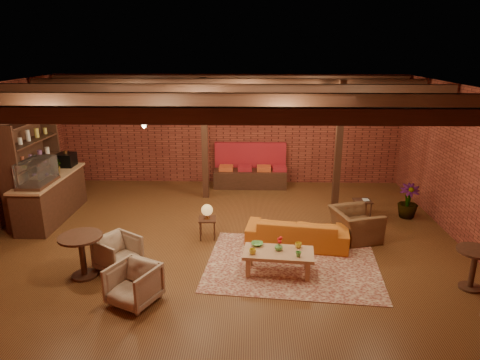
{
  "coord_description": "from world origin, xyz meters",
  "views": [
    {
      "loc": [
        0.66,
        -8.42,
        3.96
      ],
      "look_at": [
        0.4,
        0.2,
        1.25
      ],
      "focal_mm": 32.0,
      "sensor_mm": 36.0,
      "label": 1
    }
  ],
  "objects_px": {
    "sofa": "(297,232)",
    "side_table_lamp": "(207,213)",
    "coffee_table": "(278,254)",
    "round_table_right": "(474,263)",
    "plant_tall": "(412,168)",
    "side_table_book": "(363,201)",
    "armchair_b": "(134,282)",
    "armchair_right": "(356,220)",
    "round_table_left": "(82,249)",
    "armchair_a": "(118,251)"
  },
  "relations": [
    {
      "from": "sofa",
      "to": "side_table_lamp",
      "type": "relative_size",
      "value": 2.69
    },
    {
      "from": "sofa",
      "to": "coffee_table",
      "type": "xyz_separation_m",
      "value": [
        -0.46,
        -1.14,
        0.08
      ]
    },
    {
      "from": "round_table_right",
      "to": "plant_tall",
      "type": "bearing_deg",
      "value": 90.0
    },
    {
      "from": "side_table_book",
      "to": "round_table_right",
      "type": "relative_size",
      "value": 0.63
    },
    {
      "from": "armchair_b",
      "to": "armchair_right",
      "type": "bearing_deg",
      "value": 57.93
    },
    {
      "from": "side_table_book",
      "to": "round_table_left",
      "type": "bearing_deg",
      "value": -152.46
    },
    {
      "from": "round_table_left",
      "to": "armchair_right",
      "type": "height_order",
      "value": "armchair_right"
    },
    {
      "from": "round_table_left",
      "to": "armchair_a",
      "type": "relative_size",
      "value": 1.13
    },
    {
      "from": "armchair_right",
      "to": "side_table_book",
      "type": "height_order",
      "value": "armchair_right"
    },
    {
      "from": "sofa",
      "to": "side_table_book",
      "type": "height_order",
      "value": "sofa"
    },
    {
      "from": "sofa",
      "to": "armchair_right",
      "type": "distance_m",
      "value": 1.33
    },
    {
      "from": "plant_tall",
      "to": "coffee_table",
      "type": "bearing_deg",
      "value": -139.89
    },
    {
      "from": "side_table_lamp",
      "to": "side_table_book",
      "type": "xyz_separation_m",
      "value": [
        3.6,
        1.28,
        -0.18
      ]
    },
    {
      "from": "side_table_lamp",
      "to": "armchair_right",
      "type": "distance_m",
      "value": 3.16
    },
    {
      "from": "armchair_a",
      "to": "side_table_lamp",
      "type": "bearing_deg",
      "value": -13.71
    },
    {
      "from": "sofa",
      "to": "armchair_b",
      "type": "bearing_deg",
      "value": 45.78
    },
    {
      "from": "side_table_lamp",
      "to": "round_table_right",
      "type": "distance_m",
      "value": 5.05
    },
    {
      "from": "coffee_table",
      "to": "armchair_a",
      "type": "distance_m",
      "value": 2.94
    },
    {
      "from": "coffee_table",
      "to": "round_table_left",
      "type": "distance_m",
      "value": 3.48
    },
    {
      "from": "side_table_book",
      "to": "armchair_b",
      "type": "bearing_deg",
      "value": -140.5
    },
    {
      "from": "round_table_right",
      "to": "coffee_table",
      "type": "bearing_deg",
      "value": 172.54
    },
    {
      "from": "coffee_table",
      "to": "armchair_b",
      "type": "distance_m",
      "value": 2.56
    },
    {
      "from": "armchair_right",
      "to": "sofa",
      "type": "bearing_deg",
      "value": 90.61
    },
    {
      "from": "coffee_table",
      "to": "round_table_right",
      "type": "relative_size",
      "value": 1.81
    },
    {
      "from": "sofa",
      "to": "plant_tall",
      "type": "bearing_deg",
      "value": -141.78
    },
    {
      "from": "side_table_book",
      "to": "side_table_lamp",
      "type": "bearing_deg",
      "value": -160.48
    },
    {
      "from": "side_table_book",
      "to": "armchair_right",
      "type": "bearing_deg",
      "value": -110.22
    },
    {
      "from": "sofa",
      "to": "side_table_lamp",
      "type": "distance_m",
      "value": 1.93
    },
    {
      "from": "round_table_right",
      "to": "side_table_lamp",
      "type": "bearing_deg",
      "value": 158.23
    },
    {
      "from": "side_table_lamp",
      "to": "armchair_right",
      "type": "relative_size",
      "value": 0.77
    },
    {
      "from": "side_table_book",
      "to": "round_table_right",
      "type": "distance_m",
      "value": 3.33
    },
    {
      "from": "armchair_b",
      "to": "side_table_book",
      "type": "relative_size",
      "value": 1.57
    },
    {
      "from": "armchair_b",
      "to": "side_table_book",
      "type": "bearing_deg",
      "value": 65.69
    },
    {
      "from": "plant_tall",
      "to": "armchair_b",
      "type": "bearing_deg",
      "value": -146.18
    },
    {
      "from": "coffee_table",
      "to": "plant_tall",
      "type": "bearing_deg",
      "value": 40.11
    },
    {
      "from": "round_table_left",
      "to": "side_table_book",
      "type": "bearing_deg",
      "value": 27.54
    },
    {
      "from": "armchair_a",
      "to": "armchair_right",
      "type": "distance_m",
      "value": 4.89
    },
    {
      "from": "coffee_table",
      "to": "armchair_a",
      "type": "xyz_separation_m",
      "value": [
        -2.93,
        0.07,
        -0.03
      ]
    },
    {
      "from": "armchair_a",
      "to": "side_table_book",
      "type": "distance_m",
      "value": 5.76
    },
    {
      "from": "round_table_left",
      "to": "coffee_table",
      "type": "bearing_deg",
      "value": 3.7
    },
    {
      "from": "armchair_b",
      "to": "side_table_lamp",
      "type": "bearing_deg",
      "value": 95.5
    },
    {
      "from": "side_table_book",
      "to": "round_table_right",
      "type": "height_order",
      "value": "round_table_right"
    },
    {
      "from": "armchair_a",
      "to": "round_table_left",
      "type": "bearing_deg",
      "value": 152.87
    },
    {
      "from": "coffee_table",
      "to": "armchair_right",
      "type": "height_order",
      "value": "armchair_right"
    },
    {
      "from": "side_table_lamp",
      "to": "armchair_b",
      "type": "height_order",
      "value": "side_table_lamp"
    },
    {
      "from": "round_table_right",
      "to": "plant_tall",
      "type": "relative_size",
      "value": 0.29
    },
    {
      "from": "coffee_table",
      "to": "round_table_left",
      "type": "xyz_separation_m",
      "value": [
        -3.47,
        -0.22,
        0.15
      ]
    },
    {
      "from": "side_table_lamp",
      "to": "side_table_book",
      "type": "bearing_deg",
      "value": 19.52
    },
    {
      "from": "sofa",
      "to": "round_table_left",
      "type": "bearing_deg",
      "value": 27.5
    },
    {
      "from": "round_table_right",
      "to": "plant_tall",
      "type": "xyz_separation_m",
      "value": [
        0.0,
        3.18,
        0.76
      ]
    }
  ]
}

